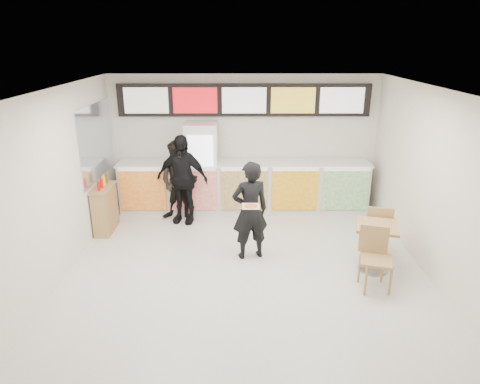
{
  "coord_description": "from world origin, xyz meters",
  "views": [
    {
      "loc": [
        -0.12,
        -6.01,
        3.7
      ],
      "look_at": [
        -0.1,
        1.2,
        1.11
      ],
      "focal_mm": 32.0,
      "sensor_mm": 36.0,
      "label": 1
    }
  ],
  "objects_px": {
    "service_counter": "(244,186)",
    "customer_mid": "(182,179)",
    "cafe_table": "(376,239)",
    "drinks_fridge": "(202,168)",
    "customer_main": "(250,211)",
    "condiment_ledge": "(105,208)",
    "customer_left": "(179,182)"
  },
  "relations": [
    {
      "from": "service_counter",
      "to": "customer_mid",
      "type": "bearing_deg",
      "value": -154.25
    },
    {
      "from": "cafe_table",
      "to": "drinks_fridge",
      "type": "bearing_deg",
      "value": 154.31
    },
    {
      "from": "customer_main",
      "to": "cafe_table",
      "type": "distance_m",
      "value": 2.16
    },
    {
      "from": "condiment_ledge",
      "to": "drinks_fridge",
      "type": "bearing_deg",
      "value": 30.53
    },
    {
      "from": "drinks_fridge",
      "to": "condiment_ledge",
      "type": "relative_size",
      "value": 1.79
    },
    {
      "from": "customer_left",
      "to": "customer_mid",
      "type": "height_order",
      "value": "customer_mid"
    },
    {
      "from": "cafe_table",
      "to": "condiment_ledge",
      "type": "height_order",
      "value": "condiment_ledge"
    },
    {
      "from": "drinks_fridge",
      "to": "cafe_table",
      "type": "height_order",
      "value": "drinks_fridge"
    },
    {
      "from": "service_counter",
      "to": "customer_mid",
      "type": "height_order",
      "value": "customer_mid"
    },
    {
      "from": "customer_left",
      "to": "customer_mid",
      "type": "distance_m",
      "value": 0.14
    },
    {
      "from": "customer_left",
      "to": "customer_mid",
      "type": "bearing_deg",
      "value": -35.67
    },
    {
      "from": "service_counter",
      "to": "customer_main",
      "type": "distance_m",
      "value": 2.25
    },
    {
      "from": "service_counter",
      "to": "drinks_fridge",
      "type": "bearing_deg",
      "value": 179.01
    },
    {
      "from": "drinks_fridge",
      "to": "customer_main",
      "type": "distance_m",
      "value": 2.46
    },
    {
      "from": "customer_mid",
      "to": "condiment_ledge",
      "type": "bearing_deg",
      "value": -148.86
    },
    {
      "from": "customer_main",
      "to": "condiment_ledge",
      "type": "relative_size",
      "value": 1.59
    },
    {
      "from": "customer_left",
      "to": "drinks_fridge",
      "type": "bearing_deg",
      "value": 65.42
    },
    {
      "from": "customer_left",
      "to": "service_counter",
      "type": "bearing_deg",
      "value": 35.07
    },
    {
      "from": "customer_main",
      "to": "customer_mid",
      "type": "xyz_separation_m",
      "value": [
        -1.38,
        1.6,
        0.06
      ]
    },
    {
      "from": "service_counter",
      "to": "condiment_ledge",
      "type": "bearing_deg",
      "value": -158.77
    },
    {
      "from": "customer_mid",
      "to": "condiment_ledge",
      "type": "height_order",
      "value": "customer_mid"
    },
    {
      "from": "drinks_fridge",
      "to": "customer_left",
      "type": "distance_m",
      "value": 0.72
    },
    {
      "from": "customer_mid",
      "to": "cafe_table",
      "type": "relative_size",
      "value": 1.08
    },
    {
      "from": "service_counter",
      "to": "customer_main",
      "type": "relative_size",
      "value": 3.13
    },
    {
      "from": "customer_left",
      "to": "condiment_ledge",
      "type": "bearing_deg",
      "value": -145.57
    },
    {
      "from": "service_counter",
      "to": "cafe_table",
      "type": "xyz_separation_m",
      "value": [
        2.16,
        -2.71,
        0.0
      ]
    },
    {
      "from": "drinks_fridge",
      "to": "customer_main",
      "type": "height_order",
      "value": "drinks_fridge"
    },
    {
      "from": "customer_main",
      "to": "customer_left",
      "type": "xyz_separation_m",
      "value": [
        -1.45,
        1.68,
        -0.02
      ]
    },
    {
      "from": "customer_mid",
      "to": "cafe_table",
      "type": "bearing_deg",
      "value": -17.02
    },
    {
      "from": "service_counter",
      "to": "drinks_fridge",
      "type": "xyz_separation_m",
      "value": [
        -0.93,
        0.02,
        0.43
      ]
    },
    {
      "from": "drinks_fridge",
      "to": "customer_left",
      "type": "xyz_separation_m",
      "value": [
        -0.44,
        -0.56,
        -0.13
      ]
    },
    {
      "from": "customer_left",
      "to": "cafe_table",
      "type": "height_order",
      "value": "customer_left"
    }
  ]
}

